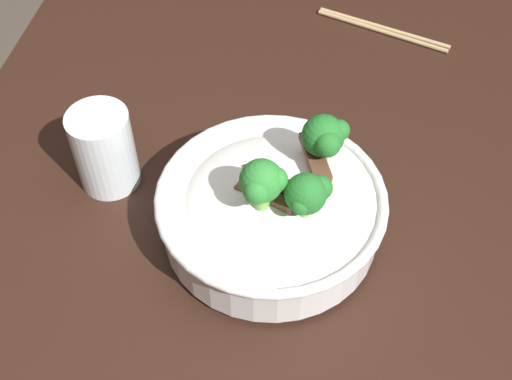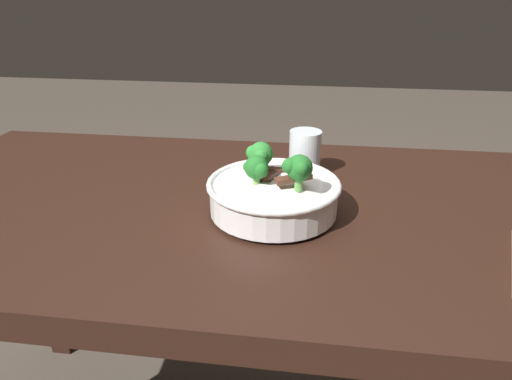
# 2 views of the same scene
# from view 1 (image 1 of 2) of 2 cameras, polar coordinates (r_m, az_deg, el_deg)

# --- Properties ---
(dining_table) EXTENTS (1.52, 0.78, 0.80)m
(dining_table) POSITION_cam_1_polar(r_m,az_deg,el_deg) (0.82, -3.24, -12.99)
(dining_table) COLOR black
(dining_table) RESTS_ON ground
(rice_bowl) EXTENTS (0.26, 0.26, 0.15)m
(rice_bowl) POSITION_cam_1_polar(r_m,az_deg,el_deg) (0.74, 1.43, -1.42)
(rice_bowl) COLOR white
(rice_bowl) RESTS_ON dining_table
(drinking_glass) EXTENTS (0.07, 0.07, 0.11)m
(drinking_glass) POSITION_cam_1_polar(r_m,az_deg,el_deg) (0.82, -12.97, 3.10)
(drinking_glass) COLOR white
(drinking_glass) RESTS_ON dining_table
(chopsticks_pair) EXTENTS (0.08, 0.21, 0.01)m
(chopsticks_pair) POSITION_cam_1_polar(r_m,az_deg,el_deg) (1.08, 10.94, 13.53)
(chopsticks_pair) COLOR tan
(chopsticks_pair) RESTS_ON dining_table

